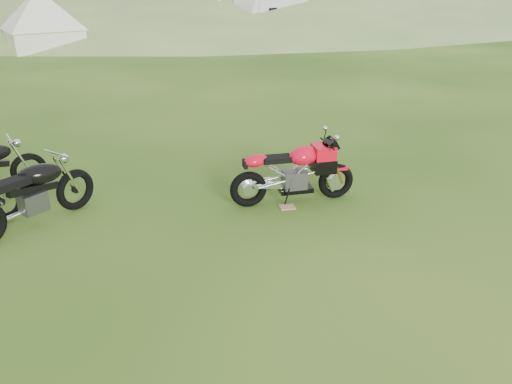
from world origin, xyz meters
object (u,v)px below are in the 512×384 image
tent_left (42,20)px  sport_motorcycle (293,168)px  caravan (272,18)px  plywood_board (287,207)px  tent_right (219,17)px  vintage_moto_a (30,193)px

tent_left → sport_motorcycle: bearing=-91.3°
tent_left → caravan: bearing=-9.2°
sport_motorcycle → plywood_board: bearing=-126.9°
tent_left → tent_right: size_ratio=1.19×
tent_left → caravan: tent_left is taller
caravan → sport_motorcycle: bearing=-131.6°
sport_motorcycle → caravan: caravan is taller
sport_motorcycle → caravan: (11.52, 18.46, 0.45)m
plywood_board → tent_right: 21.92m
tent_right → tent_left: bearing=177.6°
vintage_moto_a → caravan: size_ratio=0.46×
sport_motorcycle → tent_right: bearing=83.6°
sport_motorcycle → tent_left: bearing=108.5°
tent_right → caravan: bearing=-27.7°
plywood_board → tent_right: size_ratio=0.09×
plywood_board → caravan: bearing=57.8°
plywood_board → vintage_moto_a: (-3.50, 1.36, 0.52)m
vintage_moto_a → tent_right: (12.61, 18.54, 0.59)m
plywood_board → sport_motorcycle: bearing=35.2°
tent_left → tent_right: (9.13, -0.19, -0.21)m
tent_right → caravan: tent_right is taller
sport_motorcycle → tent_right: tent_right is taller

